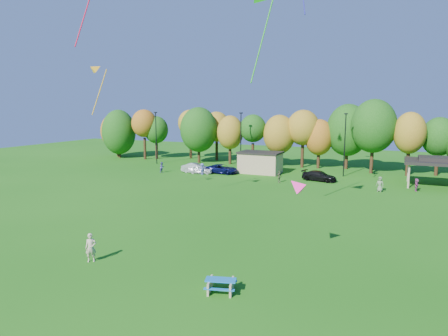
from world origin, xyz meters
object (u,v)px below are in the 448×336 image
at_px(car_d, 319,176).
at_px(car_b, 195,168).
at_px(picnic_table, 221,284).
at_px(car_a, 201,169).
at_px(car_c, 222,169).
at_px(kite_flyer, 91,248).

bearing_deg(car_d, car_b, 103.59).
xyz_separation_m(picnic_table, car_b, (-20.18, 34.82, 0.28)).
relative_size(car_a, car_d, 0.79).
distance_m(picnic_table, car_c, 38.99).
xyz_separation_m(kite_flyer, car_a, (-9.51, 33.72, -0.31)).
bearing_deg(car_c, car_b, 101.82).
height_order(car_a, car_b, car_b).
distance_m(car_b, car_c, 4.20).
relative_size(kite_flyer, car_b, 0.44).
relative_size(picnic_table, car_c, 0.40).
bearing_deg(car_b, picnic_table, -164.56).
bearing_deg(car_d, picnic_table, -165.72).
bearing_deg(picnic_table, kite_flyer, 161.33).
relative_size(picnic_table, car_b, 0.46).
xyz_separation_m(car_a, car_b, (-1.21, 0.64, 0.06)).
height_order(car_b, car_d, car_b).
height_order(picnic_table, kite_flyer, kite_flyer).
bearing_deg(car_d, car_c, 101.24).
distance_m(picnic_table, car_a, 39.09).
distance_m(kite_flyer, car_c, 35.69).
distance_m(car_b, car_d, 18.75).
relative_size(car_a, car_c, 0.76).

